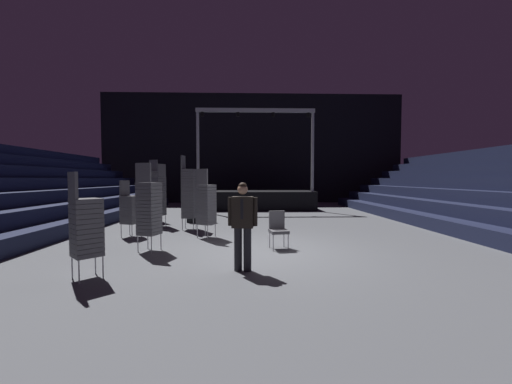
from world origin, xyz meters
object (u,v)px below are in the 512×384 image
at_px(stage_riser, 255,198).
at_px(equipment_road_case, 200,214).
at_px(chair_stack_front_left, 151,190).
at_px(chair_stack_mid_left, 130,209).
at_px(chair_stack_rear_right, 189,193).
at_px(chair_stack_mid_centre, 158,195).
at_px(chair_stack_rear_left, 86,226).
at_px(chair_stack_mid_right, 149,207).
at_px(loose_chair_near_man, 278,227).
at_px(man_with_tie, 243,221).
at_px(chair_stack_front_right, 206,203).

relative_size(stage_riser, equipment_road_case, 7.48).
relative_size(chair_stack_front_left, chair_stack_mid_left, 1.50).
xyz_separation_m(stage_riser, chair_stack_front_left, (-4.47, -5.00, 0.66)).
height_order(chair_stack_mid_left, chair_stack_rear_right, chair_stack_rear_right).
bearing_deg(chair_stack_mid_centre, chair_stack_rear_left, -151.08).
bearing_deg(stage_riser, equipment_road_case, -113.05).
height_order(chair_stack_mid_left, chair_stack_rear_left, chair_stack_rear_left).
xyz_separation_m(chair_stack_mid_right, equipment_road_case, (0.50, 4.74, -0.74)).
bearing_deg(chair_stack_mid_left, chair_stack_rear_left, 27.69).
xyz_separation_m(chair_stack_mid_right, chair_stack_mid_centre, (-0.92, 3.85, 0.08)).
relative_size(chair_stack_mid_right, loose_chair_near_man, 2.26).
height_order(stage_riser, chair_stack_rear_right, stage_riser).
height_order(stage_riser, man_with_tie, stage_riser).
bearing_deg(chair_stack_mid_left, chair_stack_rear_right, 146.62).
distance_m(chair_stack_front_left, chair_stack_front_right, 4.57).
height_order(chair_stack_front_left, chair_stack_rear_left, chair_stack_front_left).
bearing_deg(chair_stack_front_right, chair_stack_front_left, 157.69).
bearing_deg(chair_stack_rear_left, stage_riser, 120.24).
relative_size(chair_stack_front_right, chair_stack_mid_right, 0.96).
bearing_deg(chair_stack_mid_centre, equipment_road_case, -33.76).
height_order(chair_stack_mid_left, loose_chair_near_man, chair_stack_mid_left).
distance_m(chair_stack_front_right, chair_stack_rear_left, 3.98).
xyz_separation_m(man_with_tie, loose_chair_near_man, (0.87, 1.83, -0.42)).
relative_size(chair_stack_front_right, loose_chair_near_man, 2.17).
relative_size(chair_stack_rear_right, equipment_road_case, 2.84).
xyz_separation_m(chair_stack_front_right, equipment_road_case, (-0.65, 3.10, -0.69)).
distance_m(chair_stack_mid_left, chair_stack_rear_left, 3.92).
relative_size(stage_riser, man_with_tie, 3.97).
height_order(chair_stack_rear_left, chair_stack_rear_right, chair_stack_rear_right).
distance_m(chair_stack_mid_left, chair_stack_mid_right, 2.19).
distance_m(man_with_tie, chair_stack_rear_left, 2.76).
distance_m(man_with_tie, chair_stack_mid_centre, 6.36).
distance_m(man_with_tie, chair_stack_front_right, 3.47).
bearing_deg(chair_stack_front_right, stage_riser, 108.95).
xyz_separation_m(stage_riser, loose_chair_near_man, (0.32, -10.05, -0.08)).
xyz_separation_m(chair_stack_front_right, chair_stack_mid_right, (-1.16, -1.64, 0.04)).
relative_size(man_with_tie, loose_chair_near_man, 1.79).
bearing_deg(man_with_tie, stage_riser, -86.16).
relative_size(chair_stack_front_right, chair_stack_mid_left, 1.20).
bearing_deg(equipment_road_case, chair_stack_front_right, -78.08).
distance_m(chair_stack_mid_right, loose_chair_near_man, 3.21).
relative_size(chair_stack_mid_right, chair_stack_rear_right, 0.83).
distance_m(chair_stack_mid_left, equipment_road_case, 3.38).
height_order(chair_stack_mid_right, chair_stack_rear_right, chair_stack_rear_right).
height_order(stage_riser, equipment_road_case, stage_riser).
bearing_deg(chair_stack_front_left, chair_stack_mid_right, 129.57).
height_order(chair_stack_front_left, chair_stack_mid_left, chair_stack_front_left).
height_order(stage_riser, chair_stack_mid_right, stage_riser).
xyz_separation_m(man_with_tie, chair_stack_rear_left, (-2.73, -0.37, -0.01)).
relative_size(chair_stack_rear_left, loose_chair_near_man, 1.99).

